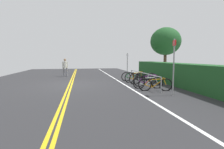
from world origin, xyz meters
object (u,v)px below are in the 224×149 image
(bicycle_1, at_px, (136,77))
(bicycle_4, at_px, (148,83))
(bicycle_0, at_px, (133,76))
(bike_rack, at_px, (143,76))
(sign_post_near, at_px, (127,63))
(sign_post_far, at_px, (174,62))
(tree_near_left, at_px, (166,41))
(bicycle_3, at_px, (148,81))
(bicycle_5, at_px, (155,84))
(bicycle_2, at_px, (143,79))
(pedestrian, at_px, (65,66))

(bicycle_1, distance_m, bicycle_4, 2.44)
(bicycle_0, height_order, bicycle_1, bicycle_1)
(bike_rack, bearing_deg, bicycle_0, -178.92)
(sign_post_near, relative_size, sign_post_far, 0.81)
(bicycle_1, distance_m, tree_near_left, 6.37)
(bike_rack, relative_size, bicycle_4, 2.95)
(bicycle_3, bearing_deg, bicycle_4, -19.75)
(sign_post_near, relative_size, tree_near_left, 0.45)
(sign_post_far, bearing_deg, bicycle_4, -168.29)
(bicycle_0, height_order, bicycle_4, same)
(bike_rack, bearing_deg, tree_near_left, 141.86)
(bicycle_3, bearing_deg, bike_rack, -165.95)
(bicycle_0, height_order, tree_near_left, tree_near_left)
(bicycle_4, xyz_separation_m, sign_post_far, (1.91, 0.40, 1.16))
(sign_post_far, height_order, tree_near_left, tree_near_left)
(bike_rack, height_order, bicycle_1, bike_rack)
(bicycle_5, bearing_deg, bicycle_2, 175.57)
(bicycle_1, bearing_deg, bicycle_4, -1.94)
(bicycle_0, distance_m, bicycle_4, 3.14)
(bicycle_2, bearing_deg, pedestrian, -137.20)
(bicycle_2, distance_m, bicycle_4, 1.58)
(bike_rack, distance_m, bicycle_1, 1.26)
(bicycle_3, bearing_deg, bicycle_5, -6.29)
(bike_rack, distance_m, sign_post_near, 3.01)
(bicycle_0, bearing_deg, tree_near_left, 128.30)
(sign_post_near, bearing_deg, tree_near_left, 117.75)
(bicycle_1, height_order, tree_near_left, tree_near_left)
(bicycle_0, relative_size, tree_near_left, 0.38)
(bicycle_1, height_order, sign_post_near, sign_post_near)
(bicycle_3, relative_size, bicycle_5, 1.01)
(bicycle_1, xyz_separation_m, sign_post_far, (4.35, 0.31, 1.14))
(bicycle_0, relative_size, bicycle_3, 0.98)
(bicycle_2, xyz_separation_m, tree_near_left, (-4.83, 3.93, 2.83))
(bicycle_1, distance_m, bicycle_5, 3.14)
(bicycle_5, bearing_deg, bicycle_3, 173.71)
(sign_post_far, bearing_deg, pedestrian, -149.54)
(pedestrian, height_order, tree_near_left, tree_near_left)
(bicycle_2, xyz_separation_m, bicycle_4, (1.55, -0.28, -0.03))
(bicycle_4, bearing_deg, sign_post_far, 11.71)
(bicycle_3, xyz_separation_m, bicycle_5, (1.44, -0.16, -0.01))
(bike_rack, xyz_separation_m, pedestrian, (-6.04, -5.13, 0.33))
(bicycle_2, height_order, bicycle_5, bicycle_2)
(bicycle_0, xyz_separation_m, sign_post_far, (5.05, 0.29, 1.16))
(bicycle_4, relative_size, pedestrian, 1.06)
(bicycle_5, bearing_deg, bicycle_1, -179.60)
(bicycle_5, bearing_deg, tree_near_left, 149.90)
(bicycle_2, bearing_deg, bicycle_5, -4.43)
(sign_post_near, bearing_deg, bicycle_3, 5.40)
(bicycle_0, bearing_deg, pedestrian, -128.82)
(bike_rack, distance_m, pedestrian, 7.93)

